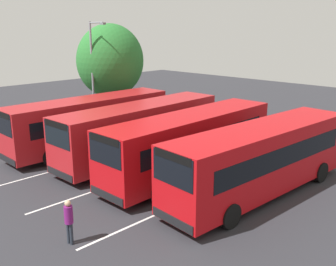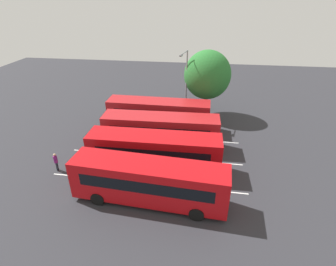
% 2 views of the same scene
% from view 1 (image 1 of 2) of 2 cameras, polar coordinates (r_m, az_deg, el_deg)
% --- Properties ---
extents(ground_plane, '(76.50, 76.50, 0.00)m').
position_cam_1_polar(ground_plane, '(22.13, -0.74, -5.16)').
color(ground_plane, '#2B2B30').
extents(bus_far_left, '(11.43, 2.74, 3.34)m').
position_cam_1_polar(bus_far_left, '(25.73, -11.41, 1.74)').
color(bus_far_left, '#AD191E').
rests_on(bus_far_left, ground).
extents(bus_center_left, '(11.45, 2.82, 3.34)m').
position_cam_1_polar(bus_center_left, '(23.21, -4.03, 0.55)').
color(bus_center_left, '#AD191E').
rests_on(bus_center_left, ground).
extents(bus_center_right, '(11.41, 2.68, 3.34)m').
position_cam_1_polar(bus_center_right, '(20.62, 3.36, -1.33)').
color(bus_center_right, '#B70C11').
rests_on(bus_center_right, ground).
extents(bus_far_right, '(11.54, 3.31, 3.34)m').
position_cam_1_polar(bus_far_right, '(18.64, 13.66, -3.56)').
color(bus_far_right, '#B70C11').
rests_on(bus_far_right, ground).
extents(pedestrian, '(0.37, 0.37, 1.74)m').
position_cam_1_polar(pedestrian, '(14.79, -14.46, -12.12)').
color(pedestrian, '#232833').
rests_on(pedestrian, ground).
extents(street_lamp, '(0.75, 2.61, 8.20)m').
position_cam_1_polar(street_lamp, '(29.49, -10.96, 9.12)').
color(street_lamp, gray).
rests_on(street_lamp, ground).
extents(depot_tree, '(5.56, 5.00, 8.11)m').
position_cam_1_polar(depot_tree, '(31.82, -8.51, 10.49)').
color(depot_tree, '#4C3823').
rests_on(depot_tree, ground).
extents(lane_stripe_outer_left, '(16.41, 0.50, 0.01)m').
position_cam_1_polar(lane_stripe_outer_left, '(24.92, -7.19, -2.91)').
color(lane_stripe_outer_left, silver).
rests_on(lane_stripe_outer_left, ground).
extents(lane_stripe_inner_left, '(16.41, 0.50, 0.01)m').
position_cam_1_polar(lane_stripe_inner_left, '(22.13, -0.74, -5.15)').
color(lane_stripe_inner_left, silver).
rests_on(lane_stripe_inner_left, ground).
extents(lane_stripe_inner_right, '(16.41, 0.50, 0.01)m').
position_cam_1_polar(lane_stripe_inner_right, '(19.74, 7.48, -7.88)').
color(lane_stripe_inner_right, silver).
rests_on(lane_stripe_inner_right, ground).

